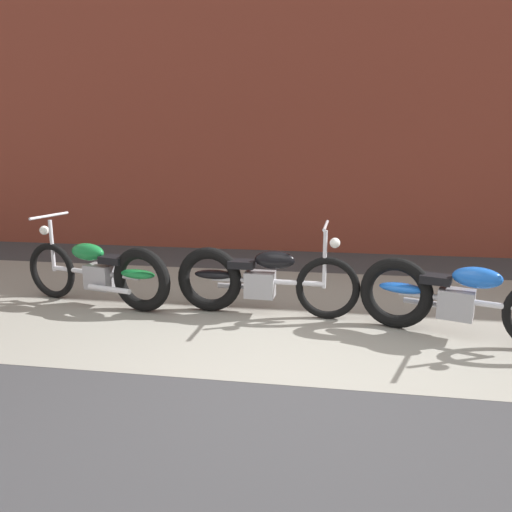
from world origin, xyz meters
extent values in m
plane|color=#38383A|center=(0.00, 0.00, 0.00)|extent=(80.00, 80.00, 0.00)
cube|color=gray|center=(0.00, 1.75, 0.00)|extent=(36.00, 3.50, 0.01)
cube|color=brown|center=(0.00, 5.20, 2.91)|extent=(36.00, 0.50, 5.83)
torus|color=black|center=(-3.05, 1.80, 0.34)|extent=(0.68, 0.24, 0.68)
torus|color=black|center=(-1.79, 1.49, 0.36)|extent=(0.74, 0.30, 0.73)
cylinder|color=silver|center=(-2.42, 1.65, 0.38)|extent=(1.21, 0.35, 0.06)
cube|color=#99999E|center=(-2.34, 1.63, 0.34)|extent=(0.36, 0.29, 0.28)
ellipsoid|color=#197A38|center=(-2.49, 1.66, 0.62)|extent=(0.47, 0.29, 0.20)
ellipsoid|color=#197A38|center=(-1.83, 1.50, 0.42)|extent=(0.47, 0.28, 0.10)
cube|color=black|center=(-2.15, 1.58, 0.56)|extent=(0.32, 0.26, 0.08)
cylinder|color=silver|center=(-3.01, 1.79, 0.65)|extent=(0.05, 0.05, 0.62)
cylinder|color=silver|center=(-3.01, 1.79, 1.01)|extent=(0.17, 0.57, 0.03)
sphere|color=white|center=(-3.11, 1.81, 0.83)|extent=(0.11, 0.11, 0.11)
cylinder|color=silver|center=(-2.14, 1.42, 0.26)|extent=(0.55, 0.19, 0.06)
torus|color=black|center=(0.25, 1.57, 0.34)|extent=(0.68, 0.11, 0.68)
torus|color=black|center=(-1.04, 1.62, 0.36)|extent=(0.73, 0.16, 0.73)
cylinder|color=silver|center=(-0.39, 1.59, 0.38)|extent=(1.24, 0.11, 0.06)
cube|color=#99999E|center=(-0.47, 1.60, 0.34)|extent=(0.33, 0.23, 0.28)
ellipsoid|color=black|center=(-0.32, 1.59, 0.62)|extent=(0.45, 0.21, 0.20)
ellipsoid|color=black|center=(-0.99, 1.62, 0.42)|extent=(0.45, 0.20, 0.10)
cube|color=black|center=(-0.67, 1.61, 0.56)|extent=(0.29, 0.21, 0.08)
cylinder|color=silver|center=(0.21, 1.57, 0.65)|extent=(0.05, 0.05, 0.62)
cylinder|color=silver|center=(0.21, 1.57, 1.01)|extent=(0.06, 0.58, 0.03)
sphere|color=white|center=(0.31, 1.57, 0.83)|extent=(0.11, 0.11, 0.11)
cylinder|color=silver|center=(-0.71, 1.76, 0.26)|extent=(0.55, 0.08, 0.06)
torus|color=black|center=(0.94, 1.41, 0.36)|extent=(0.73, 0.36, 0.73)
cylinder|color=silver|center=(1.55, 1.20, 0.38)|extent=(1.18, 0.46, 0.06)
cube|color=#99999E|center=(1.47, 1.23, 0.34)|extent=(0.37, 0.31, 0.28)
ellipsoid|color=blue|center=(1.62, 1.17, 0.62)|extent=(0.48, 0.32, 0.20)
ellipsoid|color=blue|center=(0.98, 1.40, 0.42)|extent=(0.47, 0.32, 0.10)
cube|color=black|center=(1.29, 1.29, 0.56)|extent=(0.33, 0.28, 0.08)
cylinder|color=silver|center=(1.30, 1.45, 0.26)|extent=(0.54, 0.24, 0.06)
camera|label=1|loc=(0.28, -3.46, 1.81)|focal=34.33mm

